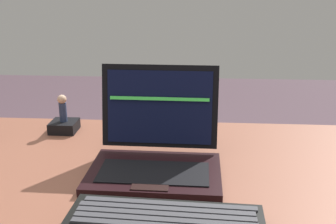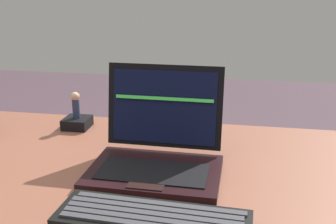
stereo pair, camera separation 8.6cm
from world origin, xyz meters
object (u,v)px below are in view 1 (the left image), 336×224
Objects in this scene: figurine_stand at (64,126)px; figurine at (63,107)px; external_keyboard at (167,222)px; laptop_front at (156,151)px.

figurine_stand is 0.95× the size of figurine.
external_keyboard reaches higher than figurine_stand.
external_keyboard is 4.61× the size of figurine_stand.
figurine_stand is (-0.34, 0.47, -0.00)m from external_keyboard.
laptop_front reaches higher than figurine.
figurine is at bearing 125.53° from external_keyboard.
laptop_front reaches higher than external_keyboard.
figurine reaches higher than figurine_stand.
figurine is at bearing 153.43° from figurine_stand.
figurine_stand is at bearing 125.53° from external_keyboard.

